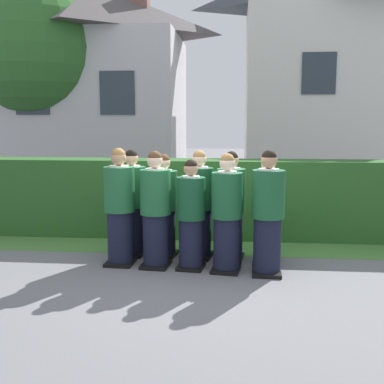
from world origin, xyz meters
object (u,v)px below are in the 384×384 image
Objects in this scene: student_rear_row_3 at (231,208)px; student_rear_row_4 at (267,212)px; student_front_row_4 at (268,216)px; student_rear_row_2 at (199,207)px; student_front_row_3 at (227,216)px; student_rear_row_1 at (164,208)px; student_front_row_1 at (155,212)px; student_rear_row_0 at (132,205)px; student_front_row_0 at (120,209)px; student_front_row_2 at (191,217)px.

student_rear_row_3 is 1.04× the size of student_rear_row_4.
student_rear_row_2 is at bearing 144.26° from student_front_row_4.
student_front_row_3 is 1.04× the size of student_rear_row_1.
student_front_row_1 is 1.57m from student_front_row_4.
student_rear_row_0 is 1.52m from student_rear_row_3.
student_rear_row_4 is at bearing -4.76° from student_rear_row_0.
student_rear_row_3 is (1.59, 0.39, -0.03)m from student_front_row_0.
student_front_row_3 is at bearing -55.82° from student_rear_row_2.
student_front_row_1 reaches higher than student_front_row_2.
student_rear_row_4 is at bearing 22.76° from student_front_row_2.
student_rear_row_1 is at bearing 177.68° from student_rear_row_2.
student_rear_row_4 is at bearing -5.29° from student_rear_row_3.
student_front_row_2 is at bearing -6.16° from student_front_row_0.
student_rear_row_1 is at bearing 129.40° from student_front_row_2.
student_front_row_0 is 1.04× the size of student_rear_row_3.
student_front_row_0 is 1.55m from student_front_row_3.
student_front_row_2 is 0.75m from student_rear_row_3.
student_front_row_2 is (1.04, -0.11, -0.07)m from student_front_row_0.
student_front_row_0 is 2.15m from student_rear_row_4.
student_front_row_0 is 2.11m from student_front_row_4.
student_rear_row_0 reaches higher than student_rear_row_1.
student_rear_row_1 is at bearing 154.48° from student_front_row_4.
student_front_row_3 is 1.16m from student_rear_row_1.
student_front_row_4 is at bearing -52.74° from student_rear_row_3.
student_rear_row_2 reaches higher than student_rear_row_1.
student_front_row_0 is 1.20m from student_rear_row_2.
student_rear_row_2 is (0.07, 0.55, 0.05)m from student_front_row_2.
student_rear_row_0 is at bearing 158.89° from student_front_row_4.
student_rear_row_1 is 0.54m from student_rear_row_2.
student_front_row_3 is 1.04× the size of student_rear_row_4.
student_front_row_4 is 1.03× the size of student_rear_row_0.
student_rear_row_0 reaches higher than student_rear_row_4.
student_rear_row_3 is at bearing 13.81° from student_front_row_0.
student_rear_row_1 is at bearing -6.34° from student_rear_row_0.
student_rear_row_3 reaches higher than student_rear_row_1.
student_front_row_1 is 1.06× the size of student_rear_row_4.
student_rear_row_2 is (0.54, -0.02, 0.03)m from student_rear_row_1.
student_rear_row_4 is (0.58, 0.53, -0.03)m from student_front_row_3.
student_front_row_4 is (1.56, -0.19, 0.02)m from student_front_row_1.
student_front_row_1 reaches higher than student_front_row_3.
student_rear_row_1 is at bearing 146.16° from student_front_row_3.
student_rear_row_3 is at bearing -4.57° from student_rear_row_0.
student_rear_row_0 reaches higher than student_rear_row_2.
student_front_row_0 reaches higher than student_front_row_2.
student_front_row_3 reaches higher than student_front_row_2.
student_front_row_4 is 1.20m from student_rear_row_2.
student_rear_row_3 is at bearing 174.71° from student_rear_row_4.
student_front_row_3 is at bearing -7.09° from student_front_row_0.
student_front_row_3 is (1.01, -0.12, -0.01)m from student_front_row_1.
student_front_row_3 is 0.56m from student_front_row_4.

